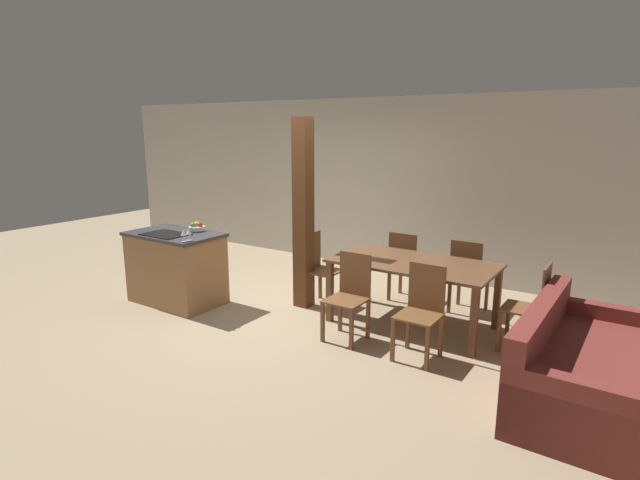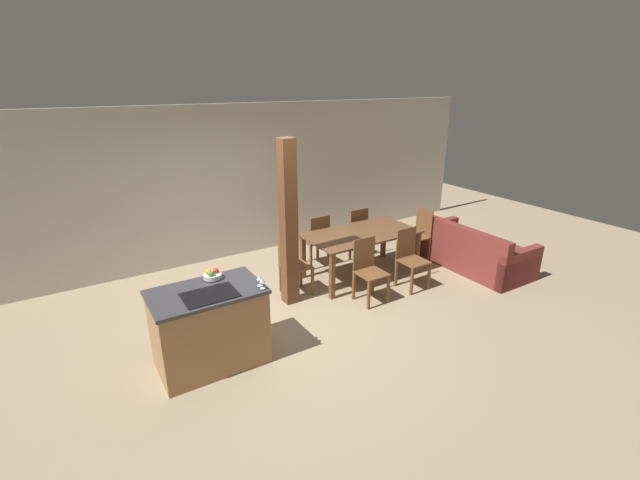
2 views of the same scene
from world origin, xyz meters
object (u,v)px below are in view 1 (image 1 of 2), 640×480
at_px(dining_chair_head_end, 319,267).
at_px(dining_table, 413,270).
at_px(dining_chair_far_left, 405,265).
at_px(couch, 582,370).
at_px(kitchen_island, 176,267).
at_px(wine_glass_middle, 189,232).
at_px(wine_glass_near, 183,233).
at_px(dining_chair_foot_end, 532,306).
at_px(dining_chair_near_right, 421,310).
at_px(timber_post, 303,215).
at_px(dining_chair_near_left, 349,295).
at_px(fruit_bowl, 197,227).
at_px(dining_chair_far_right, 468,275).

bearing_deg(dining_chair_head_end, dining_table, -90.00).
distance_m(dining_chair_far_left, couch, 2.71).
xyz_separation_m(kitchen_island, wine_glass_middle, (0.53, -0.22, 0.57)).
xyz_separation_m(wine_glass_near, couch, (4.18, 0.53, -0.76)).
bearing_deg(dining_chair_foot_end, dining_chair_far_left, -112.88).
relative_size(dining_table, dining_chair_far_left, 1.96).
bearing_deg(dining_chair_head_end, dining_chair_foot_end, -90.00).
bearing_deg(wine_glass_middle, wine_glass_near, -90.00).
relative_size(dining_chair_head_end, dining_chair_foot_end, 1.00).
bearing_deg(dining_chair_foot_end, dining_table, -90.00).
bearing_deg(dining_chair_head_end, kitchen_island, 121.88).
height_order(dining_chair_near_right, dining_chair_far_left, same).
distance_m(dining_chair_near_right, dining_chair_foot_end, 1.13).
relative_size(wine_glass_middle, timber_post, 0.06).
bearing_deg(wine_glass_middle, dining_chair_far_left, 45.04).
height_order(dining_chair_foot_end, timber_post, timber_post).
bearing_deg(couch, dining_chair_near_left, 89.85).
distance_m(fruit_bowl, wine_glass_middle, 0.60).
xyz_separation_m(wine_glass_near, dining_chair_near_right, (2.74, 0.57, -0.55)).
height_order(dining_table, dining_chair_far_right, dining_chair_far_right).
height_order(wine_glass_near, dining_chair_far_right, wine_glass_near).
bearing_deg(dining_chair_near_left, wine_glass_middle, -165.69).
bearing_deg(timber_post, couch, -10.18).
bearing_deg(fruit_bowl, timber_post, 23.77).
relative_size(dining_chair_far_left, dining_chair_far_right, 1.00).
distance_m(dining_chair_foot_end, timber_post, 2.79).
distance_m(dining_chair_near_left, dining_chair_head_end, 1.13).
distance_m(wine_glass_middle, couch, 4.27).
height_order(dining_table, dining_chair_foot_end, dining_chair_foot_end).
distance_m(wine_glass_middle, dining_chair_near_right, 2.84).
relative_size(kitchen_island, dining_chair_head_end, 1.30).
bearing_deg(couch, timber_post, 80.63).
xyz_separation_m(wine_glass_near, dining_chair_far_left, (1.92, 2.00, -0.55)).
xyz_separation_m(wine_glass_near, dining_chair_head_end, (1.04, 1.28, -0.55)).
bearing_deg(dining_table, dining_chair_head_end, 180.00).
bearing_deg(wine_glass_near, dining_chair_foot_end, 19.54).
height_order(dining_chair_near_left, dining_chair_foot_end, same).
distance_m(kitchen_island, dining_chair_head_end, 1.86).
height_order(kitchen_island, dining_table, kitchen_island).
height_order(wine_glass_middle, timber_post, timber_post).
xyz_separation_m(dining_chair_far_left, couch, (2.26, -1.47, -0.21)).
bearing_deg(fruit_bowl, wine_glass_middle, -51.19).
xyz_separation_m(fruit_bowl, timber_post, (1.30, 0.57, 0.21)).
bearing_deg(dining_chair_near_left, timber_post, 151.26).
relative_size(dining_chair_near_left, dining_chair_foot_end, 1.00).
distance_m(dining_chair_far_left, dining_chair_far_right, 0.82).
height_order(dining_chair_far_left, dining_chair_foot_end, same).
distance_m(wine_glass_middle, dining_chair_foot_end, 3.85).
relative_size(wine_glass_middle, dining_chair_foot_end, 0.15).
distance_m(kitchen_island, dining_chair_near_left, 2.47).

